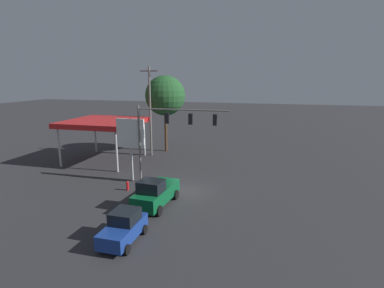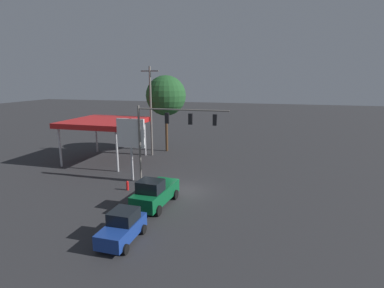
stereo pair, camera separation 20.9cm
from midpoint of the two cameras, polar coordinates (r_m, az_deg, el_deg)
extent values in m
plane|color=#2D2D30|center=(27.80, -1.28, -8.88)|extent=(200.00, 200.00, 0.00)
cylinder|color=slate|center=(29.51, -10.15, -0.11)|extent=(0.20, 0.20, 7.59)
cylinder|color=slate|center=(27.41, -2.10, 6.53)|extent=(8.69, 0.14, 0.14)
cube|color=black|center=(27.97, -5.00, 4.92)|extent=(0.36, 0.28, 1.00)
sphere|color=#FF4141|center=(28.10, -4.88, 5.57)|extent=(0.22, 0.22, 0.22)
sphere|color=#392305|center=(28.14, -4.87, 4.97)|extent=(0.22, 0.22, 0.22)
sphere|color=black|center=(28.18, -4.86, 4.36)|extent=(0.22, 0.22, 0.22)
cube|color=black|center=(27.29, -0.51, 4.78)|extent=(0.36, 0.28, 1.00)
sphere|color=#FF4141|center=(27.43, -0.41, 5.45)|extent=(0.22, 0.22, 0.22)
sphere|color=#392305|center=(27.47, -0.41, 4.83)|extent=(0.22, 0.22, 0.22)
sphere|color=black|center=(27.51, -0.41, 4.21)|extent=(0.22, 0.22, 0.22)
cube|color=black|center=(26.79, 4.18, 4.60)|extent=(0.36, 0.28, 1.00)
sphere|color=#FF4141|center=(26.93, 4.26, 5.29)|extent=(0.22, 0.22, 0.22)
sphere|color=#392305|center=(26.97, 4.25, 4.65)|extent=(0.22, 0.22, 0.22)
sphere|color=black|center=(27.01, 4.24, 4.02)|extent=(0.22, 0.22, 0.22)
cylinder|color=slate|center=(39.48, -8.11, 6.05)|extent=(0.26, 0.26, 11.58)
cube|color=slate|center=(39.25, -8.34, 13.60)|extent=(2.40, 0.14, 0.14)
cube|color=red|center=(38.15, -16.67, 3.98)|extent=(8.51, 8.65, 0.60)
cube|color=red|center=(41.88, -13.59, 4.87)|extent=(8.51, 0.06, 0.36)
cylinder|color=#B7B7BC|center=(40.14, -9.22, 1.02)|extent=(0.24, 0.24, 4.54)
cylinder|color=#B7B7BC|center=(43.59, -18.04, 1.47)|extent=(0.24, 0.24, 4.54)
cylinder|color=#B7B7BC|center=(33.64, -14.34, -1.43)|extent=(0.24, 0.24, 4.54)
cylinder|color=#B7B7BC|center=(37.69, -24.11, -0.66)|extent=(0.24, 0.24, 4.54)
cylinder|color=#B7B7BC|center=(30.23, -11.69, -1.17)|extent=(0.24, 0.24, 6.26)
cube|color=white|center=(29.89, -11.83, 2.02)|extent=(2.89, 0.24, 2.84)
cube|color=black|center=(30.00, -11.72, 2.06)|extent=(2.02, 0.04, 1.00)
cube|color=navy|center=(20.04, -13.28, -15.73)|extent=(1.75, 3.82, 0.90)
cube|color=black|center=(19.90, -12.98, -13.25)|extent=(1.59, 1.72, 0.76)
cylinder|color=black|center=(18.95, -12.65, -19.03)|extent=(0.23, 0.62, 0.62)
cylinder|color=black|center=(19.75, -17.34, -17.93)|extent=(0.23, 0.62, 0.62)
cylinder|color=black|center=(20.86, -9.36, -15.76)|extent=(0.23, 0.62, 0.62)
cylinder|color=black|center=(21.58, -13.70, -14.95)|extent=(0.23, 0.62, 0.62)
cube|color=#0C592D|center=(24.66, -7.04, -9.46)|extent=(2.36, 5.33, 1.10)
cube|color=black|center=(23.55, -8.06, -7.96)|extent=(1.95, 1.73, 0.90)
cylinder|color=black|center=(23.07, -6.53, -12.53)|extent=(0.28, 0.81, 0.80)
cylinder|color=black|center=(23.96, -11.04, -11.71)|extent=(0.28, 0.81, 0.80)
cylinder|color=black|center=(25.91, -3.30, -9.59)|extent=(0.28, 0.81, 0.80)
cylinder|color=black|center=(26.69, -7.41, -9.00)|extent=(0.28, 0.81, 0.80)
cylinder|color=#4C331E|center=(42.04, -5.15, 2.57)|extent=(0.36, 0.36, 5.86)
sphere|color=#235628|center=(41.49, -5.28, 9.17)|extent=(5.47, 5.47, 5.47)
cylinder|color=red|center=(28.44, -12.38, -7.93)|extent=(0.24, 0.24, 0.70)
sphere|color=red|center=(28.30, -12.42, -7.13)|extent=(0.22, 0.22, 0.22)
camera|label=1|loc=(0.10, -90.21, -0.05)|focal=28.00mm
camera|label=2|loc=(0.10, 89.79, 0.05)|focal=28.00mm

